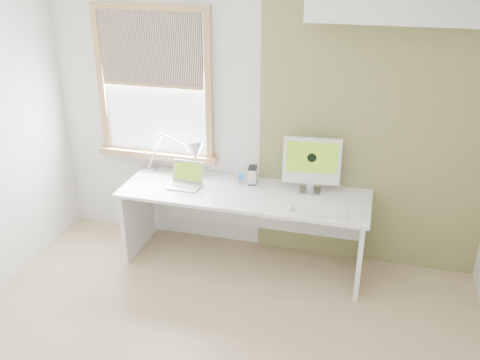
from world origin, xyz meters
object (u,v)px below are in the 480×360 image
(laptop, at_px, (186,180))
(imac, at_px, (312,162))
(desk, at_px, (246,209))
(desk_lamp, at_px, (186,154))
(external_drive, at_px, (253,175))

(laptop, relative_size, imac, 0.60)
(desk, distance_m, desk_lamp, 0.77)
(desk, xyz_separation_m, imac, (0.56, 0.12, 0.47))
(laptop, height_order, imac, imac)
(desk_lamp, bearing_deg, imac, -3.07)
(external_drive, distance_m, imac, 0.57)
(external_drive, bearing_deg, desk, -100.52)
(desk_lamp, relative_size, laptop, 2.29)
(desk, relative_size, laptop, 7.23)
(desk, distance_m, imac, 0.74)
(external_drive, bearing_deg, laptop, -160.79)
(external_drive, height_order, imac, imac)
(desk, xyz_separation_m, external_drive, (0.03, 0.15, 0.27))
(external_drive, xyz_separation_m, imac, (0.53, -0.03, 0.20))
(desk_lamp, xyz_separation_m, imac, (1.18, -0.06, 0.07))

